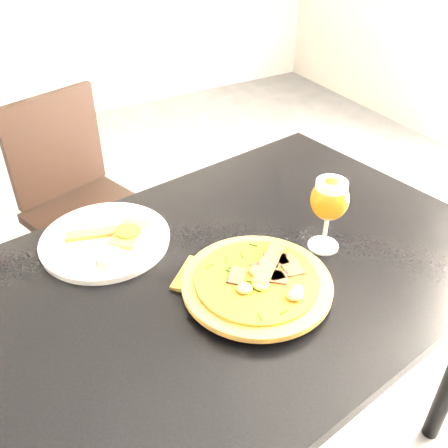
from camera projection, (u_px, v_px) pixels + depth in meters
dining_table at (234, 296)px, 1.15m from camera, size 1.30×0.97×0.75m
chair_far at (81, 200)px, 1.85m from camera, size 0.49×0.49×0.84m
plate_main at (254, 281)px, 1.05m from camera, size 0.35×0.35×0.01m
pizza at (257, 282)px, 1.02m from camera, size 0.31×0.31×0.03m
plate_second at (105, 240)px, 1.17m from camera, size 0.32×0.32×0.02m
crust_scraps at (116, 233)px, 1.16m from camera, size 0.19×0.13×0.01m
loose_crust at (185, 273)px, 1.08m from camera, size 0.10×0.09×0.01m
sauce_cup at (109, 260)px, 1.09m from camera, size 0.06×0.06×0.04m
beer_glass at (330, 200)px, 1.08m from camera, size 0.09×0.09×0.18m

